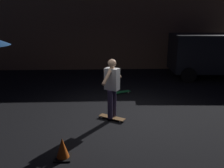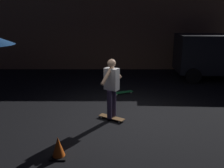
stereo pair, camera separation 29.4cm
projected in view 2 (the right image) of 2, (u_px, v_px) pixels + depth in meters
The scene contains 6 objects.
ground_plane at pixel (121, 121), 6.78m from camera, with size 28.00×28.00×0.00m, color black.
low_building at pixel (115, 32), 14.83m from camera, with size 13.68×4.18×3.76m.
skateboard_ridden at pixel (112, 118), 6.89m from camera, with size 0.77×0.58×0.07m.
skateboard_spare at pixel (123, 92), 9.15m from camera, with size 0.79×0.50×0.07m.
skater at pixel (112, 84), 6.62m from camera, with size 0.60×0.88×1.67m.
traffic_cone at pixel (59, 148), 5.02m from camera, with size 0.34×0.34×0.46m.
Camera 2 is at (-0.24, -6.24, 2.86)m, focal length 38.81 mm.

